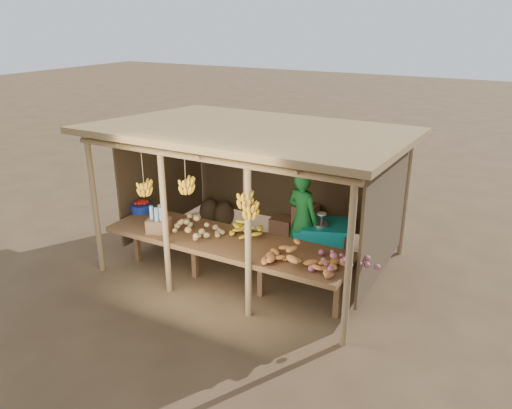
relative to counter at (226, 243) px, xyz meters
The scene contains 13 objects.
ground 1.20m from the counter, 90.00° to the left, with size 60.00×60.00×0.00m, color brown.
stall_structure 1.51m from the counter, 91.41° to the left, with size 4.70×3.50×2.43m.
counter is the anchor object (origin of this frame).
potato_heap 0.60m from the counter, 169.50° to the right, with size 0.87×0.52×0.36m, color tan, non-canonical shape.
sweet_potato_heap 1.38m from the counter, ahead, with size 0.96×0.57×0.36m, color #C77333, non-canonical shape.
onion_heap 1.92m from the counter, ahead, with size 0.89×0.53×0.36m, color #A75162, non-canonical shape.
banana_pile 0.38m from the counter, 46.61° to the left, with size 0.56×0.33×0.35m, color yellow, non-canonical shape.
tomato_basin 1.93m from the counter, behind, with size 0.37×0.37×0.19m.
bottle_box 1.12m from the counter, 166.54° to the right, with size 0.42×0.37×0.44m.
vendor 1.43m from the counter, 59.48° to the left, with size 0.61×0.40×1.66m, color #176B28.
tarp_crate 1.81m from the counter, 52.63° to the left, with size 1.02×0.95×0.98m.
carton_stack 2.21m from the counter, 83.81° to the left, with size 0.92×0.37×0.68m.
burlap_sacks 2.69m from the counter, 126.23° to the left, with size 0.77×0.41×0.55m.
Camera 1 is at (3.69, -6.76, 3.97)m, focal length 35.00 mm.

